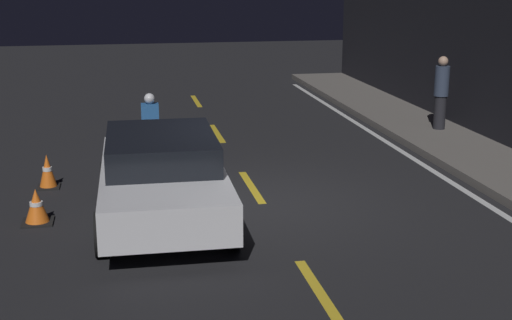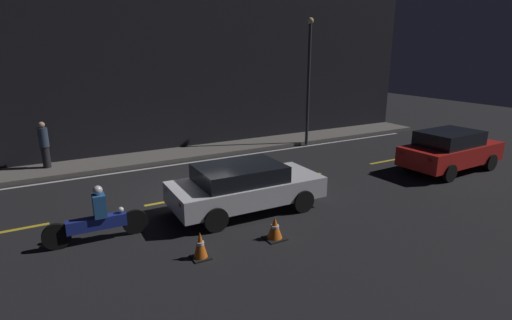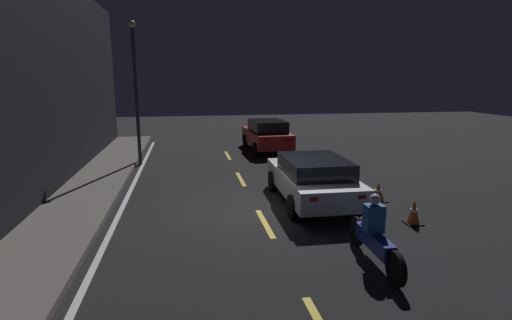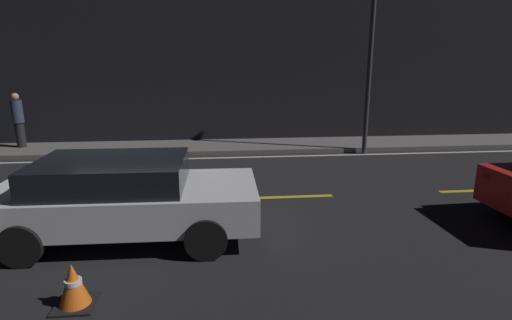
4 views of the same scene
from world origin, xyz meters
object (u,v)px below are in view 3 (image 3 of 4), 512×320
object	(u,v)px
traffic_cone_near	(414,212)
motorcycle	(375,236)
sedan_white	(313,178)
taxi_red	(267,135)
street_lamp	(136,86)
traffic_cone_mid	(378,192)

from	to	relation	value
traffic_cone_near	motorcycle	bearing A→B (deg)	133.18
sedan_white	taxi_red	size ratio (longest dim) A/B	1.02
taxi_red	motorcycle	size ratio (longest dim) A/B	1.76
traffic_cone_near	street_lamp	bearing A→B (deg)	41.88
motorcycle	traffic_cone_mid	size ratio (longest dim) A/B	4.30
traffic_cone_near	traffic_cone_mid	size ratio (longest dim) A/B	1.11
motorcycle	street_lamp	size ratio (longest dim) A/B	0.42
street_lamp	traffic_cone_mid	bearing A→B (deg)	-130.61
motorcycle	traffic_cone_near	world-z (taller)	motorcycle
taxi_red	traffic_cone_near	distance (m)	10.75
taxi_red	street_lamp	xyz separation A→B (m)	(-2.32, 5.86, 2.43)
sedan_white	traffic_cone_mid	size ratio (longest dim) A/B	7.73
traffic_cone_near	traffic_cone_mid	xyz separation A→B (m)	(1.91, -0.01, -0.03)
street_lamp	motorcycle	bearing A→B (deg)	-151.57
traffic_cone_near	sedan_white	bearing A→B (deg)	42.53
motorcycle	street_lamp	world-z (taller)	street_lamp
taxi_red	sedan_white	bearing A→B (deg)	175.05
traffic_cone_mid	sedan_white	bearing A→B (deg)	84.09
taxi_red	traffic_cone_mid	distance (m)	8.86
sedan_white	traffic_cone_near	world-z (taller)	sedan_white
sedan_white	taxi_red	xyz separation A→B (m)	(8.50, -0.36, 0.07)
motorcycle	traffic_cone_mid	distance (m)	4.24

